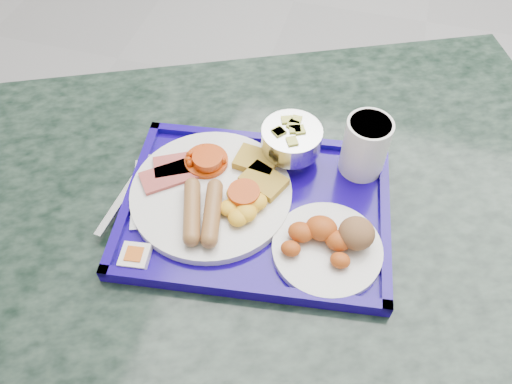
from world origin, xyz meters
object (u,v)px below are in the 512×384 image
Objects in this scene: table at (253,272)px; bread_plate at (331,242)px; fruit_bowl at (291,139)px; juice_cup at (366,145)px; main_plate at (216,191)px; tray at (256,209)px.

bread_plate reaches higher than table.
fruit_bowl is 0.97× the size of juice_cup.
tray is at bearing -2.67° from main_plate.
tray is 0.21m from juice_cup.
table is 3.10× the size of tray.
bread_plate is at bearing -96.74° from juice_cup.
table is 0.34m from juice_cup.
fruit_bowl is at bearing 75.67° from table.
bread_plate is at bearing -15.64° from table.
bread_plate is 0.19m from fruit_bowl.
table is at bearing -118.08° from tray.
main_plate is 1.58× the size of bread_plate.
main_plate is 0.26m from juice_cup.
main_plate is (-0.06, 0.01, 0.22)m from table.
table is 5.45× the size of main_plate.
bread_plate is (0.13, -0.04, 0.23)m from table.
fruit_bowl is at bearing 121.72° from bread_plate.
juice_cup is at bearing 41.01° from tray.
juice_cup reaches higher than fruit_bowl.
juice_cup is at bearing 30.27° from main_plate.
bread_plate is 0.18m from juice_cup.
main_plate is 0.15m from fruit_bowl.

